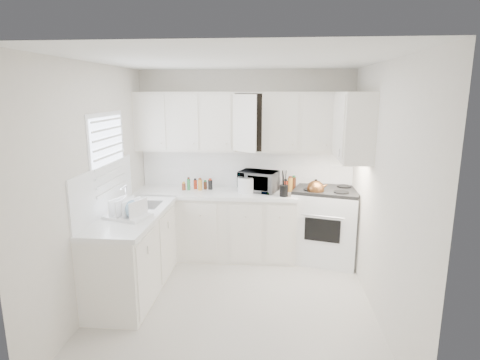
# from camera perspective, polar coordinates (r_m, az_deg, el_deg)

# --- Properties ---
(floor) EXTENTS (3.20, 3.20, 0.00)m
(floor) POSITION_cam_1_polar(r_m,az_deg,el_deg) (4.63, -0.78, -17.23)
(floor) COLOR beige
(floor) RESTS_ON ground
(ceiling) EXTENTS (3.20, 3.20, 0.00)m
(ceiling) POSITION_cam_1_polar(r_m,az_deg,el_deg) (4.03, -0.90, 16.83)
(ceiling) COLOR white
(ceiling) RESTS_ON ground
(wall_back) EXTENTS (3.00, 0.00, 3.00)m
(wall_back) POSITION_cam_1_polar(r_m,az_deg,el_deg) (5.70, 0.78, 2.44)
(wall_back) COLOR silver
(wall_back) RESTS_ON ground
(wall_front) EXTENTS (3.00, 0.00, 3.00)m
(wall_front) POSITION_cam_1_polar(r_m,az_deg,el_deg) (2.63, -4.39, -9.78)
(wall_front) COLOR silver
(wall_front) RESTS_ON ground
(wall_left) EXTENTS (0.00, 3.20, 3.20)m
(wall_left) POSITION_cam_1_polar(r_m,az_deg,el_deg) (4.54, -20.03, -0.93)
(wall_left) COLOR silver
(wall_left) RESTS_ON ground
(wall_right) EXTENTS (0.00, 3.20, 3.20)m
(wall_right) POSITION_cam_1_polar(r_m,az_deg,el_deg) (4.26, 19.67, -1.75)
(wall_right) COLOR silver
(wall_right) RESTS_ON ground
(window_blinds) EXTENTS (0.06, 0.96, 1.06)m
(window_blinds) POSITION_cam_1_polar(r_m,az_deg,el_deg) (4.80, -18.30, 2.93)
(window_blinds) COLOR white
(window_blinds) RESTS_ON wall_left
(lower_cabinets_back) EXTENTS (2.22, 0.60, 0.90)m
(lower_cabinets_back) POSITION_cam_1_polar(r_m,az_deg,el_deg) (5.67, -3.43, -6.53)
(lower_cabinets_back) COLOR silver
(lower_cabinets_back) RESTS_ON floor
(lower_cabinets_left) EXTENTS (0.60, 1.60, 0.90)m
(lower_cabinets_left) POSITION_cam_1_polar(r_m,az_deg,el_deg) (4.86, -15.01, -10.27)
(lower_cabinets_left) COLOR silver
(lower_cabinets_left) RESTS_ON floor
(countertop_back) EXTENTS (2.24, 0.64, 0.05)m
(countertop_back) POSITION_cam_1_polar(r_m,az_deg,el_deg) (5.52, -3.51, -1.90)
(countertop_back) COLOR white
(countertop_back) RESTS_ON lower_cabinets_back
(countertop_left) EXTENTS (0.64, 1.62, 0.05)m
(countertop_left) POSITION_cam_1_polar(r_m,az_deg,el_deg) (4.70, -15.22, -4.92)
(countertop_left) COLOR white
(countertop_left) RESTS_ON lower_cabinets_left
(backsplash_back) EXTENTS (2.98, 0.02, 0.55)m
(backsplash_back) POSITION_cam_1_polar(r_m,az_deg,el_deg) (5.70, 0.77, 1.68)
(backsplash_back) COLOR white
(backsplash_back) RESTS_ON wall_back
(backsplash_left) EXTENTS (0.02, 1.60, 0.55)m
(backsplash_left) POSITION_cam_1_polar(r_m,az_deg,el_deg) (4.73, -18.85, -1.26)
(backsplash_left) COLOR white
(backsplash_left) RESTS_ON wall_left
(upper_cabinets_back) EXTENTS (3.00, 0.33, 0.80)m
(upper_cabinets_back) POSITION_cam_1_polar(r_m,az_deg,el_deg) (5.51, 0.66, 4.19)
(upper_cabinets_back) COLOR silver
(upper_cabinets_back) RESTS_ON wall_back
(upper_cabinets_right) EXTENTS (0.33, 0.90, 0.80)m
(upper_cabinets_right) POSITION_cam_1_polar(r_m,az_deg,el_deg) (4.97, 15.66, 2.83)
(upper_cabinets_right) COLOR silver
(upper_cabinets_right) RESTS_ON wall_right
(sink) EXTENTS (0.42, 0.38, 0.30)m
(sink) POSITION_cam_1_polar(r_m,az_deg,el_deg) (4.97, -13.95, -2.14)
(sink) COLOR gray
(sink) RESTS_ON countertop_left
(stove) EXTENTS (1.00, 0.90, 1.31)m
(stove) POSITION_cam_1_polar(r_m,az_deg,el_deg) (5.59, 12.31, -4.86)
(stove) COLOR white
(stove) RESTS_ON floor
(tea_kettle) EXTENTS (0.31, 0.28, 0.26)m
(tea_kettle) POSITION_cam_1_polar(r_m,az_deg,el_deg) (5.31, 10.81, -1.09)
(tea_kettle) COLOR brown
(tea_kettle) RESTS_ON stove
(frying_pan) EXTENTS (0.38, 0.49, 0.04)m
(frying_pan) POSITION_cam_1_polar(r_m,az_deg,el_deg) (5.69, 14.06, -1.41)
(frying_pan) COLOR black
(frying_pan) RESTS_ON stove
(microwave) EXTENTS (0.57, 0.43, 0.34)m
(microwave) POSITION_cam_1_polar(r_m,az_deg,el_deg) (5.50, 2.66, 0.16)
(microwave) COLOR gray
(microwave) RESTS_ON countertop_back
(rice_cooker) EXTENTS (0.31, 0.31, 0.25)m
(rice_cooker) POSITION_cam_1_polar(r_m,az_deg,el_deg) (5.44, 0.93, -0.50)
(rice_cooker) COLOR white
(rice_cooker) RESTS_ON countertop_back
(paper_towel) EXTENTS (0.12, 0.12, 0.27)m
(paper_towel) POSITION_cam_1_polar(r_m,az_deg,el_deg) (5.66, 1.51, 0.14)
(paper_towel) COLOR white
(paper_towel) RESTS_ON countertop_back
(utensil_crock) EXTENTS (0.14, 0.14, 0.36)m
(utensil_crock) POSITION_cam_1_polar(r_m,az_deg,el_deg) (5.24, 6.34, -0.43)
(utensil_crock) COLOR black
(utensil_crock) RESTS_ON countertop_back
(dish_rack) EXTENTS (0.53, 0.46, 0.25)m
(dish_rack) POSITION_cam_1_polar(r_m,az_deg,el_deg) (4.50, -15.85, -3.74)
(dish_rack) COLOR white
(dish_rack) RESTS_ON countertop_left
(spice_left_0) EXTENTS (0.06, 0.06, 0.13)m
(spice_left_0) POSITION_cam_1_polar(r_m,az_deg,el_deg) (5.71, -7.90, -0.59)
(spice_left_0) COLOR brown
(spice_left_0) RESTS_ON countertop_back
(spice_left_1) EXTENTS (0.06, 0.06, 0.13)m
(spice_left_1) POSITION_cam_1_polar(r_m,az_deg,el_deg) (5.61, -7.36, -0.81)
(spice_left_1) COLOR #2B8241
(spice_left_1) RESTS_ON countertop_back
(spice_left_2) EXTENTS (0.06, 0.06, 0.13)m
(spice_left_2) POSITION_cam_1_polar(r_m,az_deg,el_deg) (5.68, -6.43, -0.62)
(spice_left_2) COLOR red
(spice_left_2) RESTS_ON countertop_back
(spice_left_3) EXTENTS (0.06, 0.06, 0.13)m
(spice_left_3) POSITION_cam_1_polar(r_m,az_deg,el_deg) (5.58, -5.85, -0.84)
(spice_left_3) COLOR gold
(spice_left_3) RESTS_ON countertop_back
(spice_left_4) EXTENTS (0.06, 0.06, 0.13)m
(spice_left_4) POSITION_cam_1_polar(r_m,az_deg,el_deg) (5.65, -4.93, -0.65)
(spice_left_4) COLOR #552C18
(spice_left_4) RESTS_ON countertop_back
(spice_left_5) EXTENTS (0.06, 0.06, 0.13)m
(spice_left_5) POSITION_cam_1_polar(r_m,az_deg,el_deg) (5.55, -4.33, -0.88)
(spice_left_5) COLOR black
(spice_left_5) RESTS_ON countertop_back
(sauce_right_0) EXTENTS (0.06, 0.06, 0.19)m
(sauce_right_0) POSITION_cam_1_polar(r_m,az_deg,el_deg) (5.60, 6.59, -0.48)
(sauce_right_0) COLOR red
(sauce_right_0) RESTS_ON countertop_back
(sauce_right_1) EXTENTS (0.06, 0.06, 0.19)m
(sauce_right_1) POSITION_cam_1_polar(r_m,az_deg,el_deg) (5.55, 7.18, -0.63)
(sauce_right_1) COLOR gold
(sauce_right_1) RESTS_ON countertop_back
(sauce_right_2) EXTENTS (0.06, 0.06, 0.19)m
(sauce_right_2) POSITION_cam_1_polar(r_m,az_deg,el_deg) (5.61, 7.72, -0.50)
(sauce_right_2) COLOR #552C18
(sauce_right_2) RESTS_ON countertop_back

